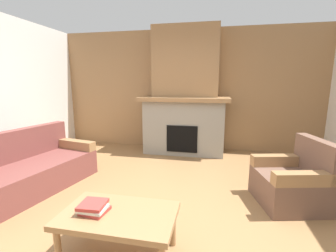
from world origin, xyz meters
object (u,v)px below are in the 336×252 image
couch (29,170)px  armchair (293,182)px  fireplace (185,100)px  coffee_table (119,218)px

couch → armchair: size_ratio=2.12×
fireplace → armchair: 2.73m
coffee_table → armchair: bearing=35.9°
couch → coffee_table: bearing=-28.5°
couch → coffee_table: size_ratio=1.93×
armchair → coffee_table: 2.23m
fireplace → coffee_table: fireplace is taller
armchair → coffee_table: armchair is taller
fireplace → armchair: fireplace is taller
couch → fireplace: bearing=49.5°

